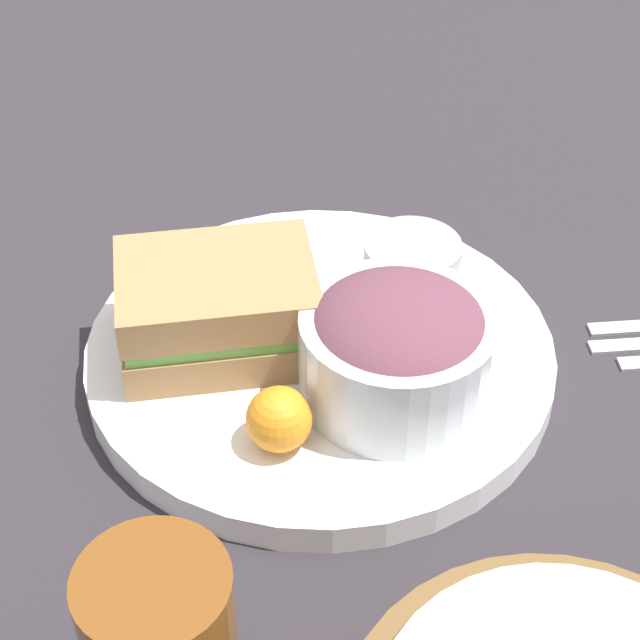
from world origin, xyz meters
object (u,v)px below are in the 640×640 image
salad_bowl (398,346)px  dressing_cup (412,265)px  plate (320,355)px  sandwich (218,308)px

salad_bowl → dressing_cup: salad_bowl is taller
plate → sandwich: size_ratio=2.33×
dressing_cup → sandwich: bearing=11.1°
sandwich → dressing_cup: bearing=-168.9°
plate → dressing_cup: dressing_cup is taller
salad_bowl → plate: bearing=-57.7°
salad_bowl → dressing_cup: (-0.04, -0.10, -0.02)m
salad_bowl → dressing_cup: size_ratio=1.78×
sandwich → plate: bearing=165.8°
plate → sandwich: bearing=-14.2°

